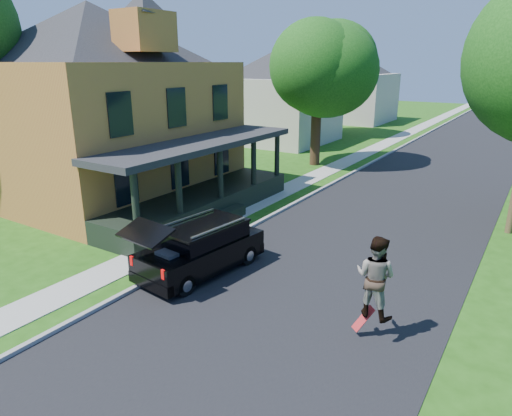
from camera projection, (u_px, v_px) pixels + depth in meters
The scene contains 13 objects.
ground at pixel (264, 325), 11.31m from camera, with size 140.00×140.00×0.00m, color #1F4C0F.
street at pixel (439, 170), 27.34m from camera, with size 8.00×120.00×0.02m, color black.
curb at pixel (373, 163), 29.42m from camera, with size 0.15×120.00×0.12m, color gray.
sidewalk at pixel (350, 160), 30.22m from camera, with size 1.30×120.00×0.03m, color #9F9E96.
front_walk at pixel (157, 203), 21.00m from camera, with size 6.50×1.20×0.03m, color #9F9E96.
main_house at pixel (98, 91), 21.18m from camera, with size 15.56×15.56×10.10m.
neighbor_house_mid at pixel (278, 88), 36.20m from camera, with size 12.78×12.78×8.30m.
neighbor_house_far at pixel (353, 81), 49.02m from camera, with size 12.78×12.78×8.30m.
black_suv at pixel (201, 248), 13.91m from camera, with size 2.18×4.59×2.06m.
skateboarder at pixel (375, 277), 10.35m from camera, with size 1.03×0.84×1.96m.
skateboard at pixel (363, 319), 10.67m from camera, with size 0.50×0.30×0.67m.
tree_left_mid at pixel (318, 57), 26.99m from camera, with size 6.52×6.48×9.83m.
tree_left_far at pixel (339, 71), 39.30m from camera, with size 6.71×6.54×8.52m.
Camera 1 is at (5.17, -8.42, 6.22)m, focal length 32.00 mm.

